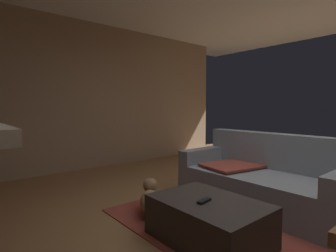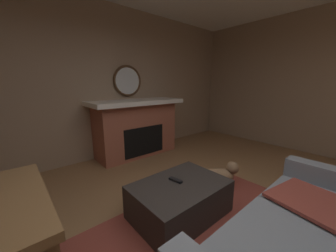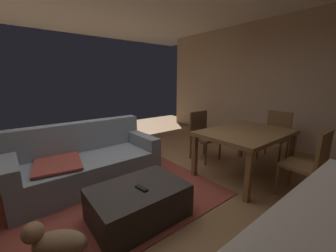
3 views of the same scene
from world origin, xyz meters
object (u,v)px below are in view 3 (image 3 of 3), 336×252
at_px(tv_remote, 141,188).
at_px(ottoman_coffee_table, 139,203).
at_px(potted_plant, 204,134).
at_px(small_dog, 55,242).
at_px(couch, 87,163).
at_px(dining_chair_north, 202,133).
at_px(dining_chair_east, 276,133).
at_px(dining_chair_south, 311,161).
at_px(dining_table, 246,136).

bearing_deg(tv_remote, ottoman_coffee_table, 83.59).
height_order(potted_plant, small_dog, potted_plant).
xyz_separation_m(couch, tv_remote, (0.18, -1.28, 0.09)).
xyz_separation_m(dining_chair_north, potted_plant, (0.76, 0.62, -0.29)).
xyz_separation_m(couch, dining_chair_east, (3.21, -1.33, 0.21)).
bearing_deg(dining_chair_east, small_dog, 178.98).
xyz_separation_m(dining_chair_south, small_dog, (-2.75, 0.99, -0.34)).
height_order(tv_remote, small_dog, tv_remote).
bearing_deg(potted_plant, dining_table, -116.50).
bearing_deg(dining_chair_north, dining_chair_east, -39.09).
bearing_deg(dining_table, tv_remote, 178.35).
xyz_separation_m(ottoman_coffee_table, dining_table, (1.91, -0.12, 0.47)).
xyz_separation_m(dining_chair_north, small_dog, (-2.75, -0.84, -0.34)).
relative_size(dining_chair_north, dining_chair_east, 1.00).
distance_m(dining_chair_north, potted_plant, 1.02).
bearing_deg(small_dog, dining_chair_south, -19.84).
bearing_deg(ottoman_coffee_table, potted_plant, 27.81).
xyz_separation_m(ottoman_coffee_table, dining_chair_north, (1.91, 0.79, 0.33)).
height_order(dining_chair_south, dining_chair_east, same).
xyz_separation_m(tv_remote, potted_plant, (2.67, 1.48, -0.16)).
xyz_separation_m(dining_table, dining_chair_south, (-0.00, -0.92, -0.14)).
relative_size(dining_chair_north, small_dog, 1.83).
bearing_deg(dining_chair_north, dining_chair_south, -90.09).
bearing_deg(dining_chair_south, couch, 132.82).
bearing_deg(potted_plant, tv_remote, -151.04).
bearing_deg(dining_table, small_dog, 178.42).
relative_size(dining_chair_south, potted_plant, 2.16).
distance_m(potted_plant, small_dog, 3.81).
distance_m(dining_chair_south, dining_chair_east, 1.45).
height_order(tv_remote, dining_chair_south, dining_chair_south).
height_order(dining_table, dining_chair_north, dining_chair_north).
bearing_deg(couch, ottoman_coffee_table, -81.75).
bearing_deg(tv_remote, dining_chair_north, 14.90).
xyz_separation_m(couch, dining_chair_south, (2.09, -2.25, 0.21)).
distance_m(dining_table, small_dog, 2.79).
relative_size(tv_remote, dining_chair_south, 0.17).
height_order(dining_table, small_dog, dining_table).
xyz_separation_m(tv_remote, dining_chair_north, (1.91, 0.86, 0.12)).
relative_size(dining_chair_east, potted_plant, 2.16).
xyz_separation_m(dining_table, small_dog, (-2.75, 0.08, -0.47)).
xyz_separation_m(couch, dining_table, (2.09, -1.34, 0.35)).
bearing_deg(dining_chair_south, tv_remote, 153.03).
distance_m(dining_table, dining_chair_north, 0.93).
distance_m(ottoman_coffee_table, potted_plant, 3.03).
xyz_separation_m(dining_chair_east, small_dog, (-3.87, 0.07, -0.34)).
bearing_deg(dining_chair_north, couch, 168.61).
xyz_separation_m(dining_chair_south, potted_plant, (0.77, 2.45, -0.29)).
bearing_deg(small_dog, potted_plant, 22.53).
distance_m(dining_chair_south, potted_plant, 2.58).
height_order(dining_chair_north, potted_plant, dining_chair_north).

